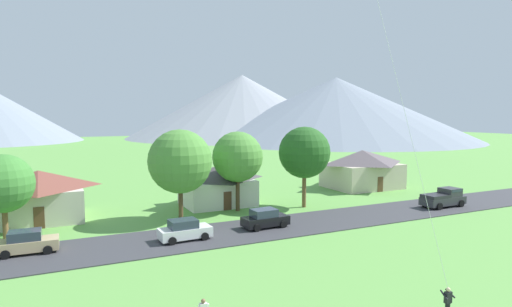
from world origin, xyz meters
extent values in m
cube|color=#38383D|center=(0.00, 27.95, 0.04)|extent=(160.00, 7.30, 0.08)
cone|color=#8E939E|center=(62.57, 165.28, 13.47)|extent=(98.72, 98.72, 26.95)
cone|color=gray|center=(87.69, 132.23, 12.18)|extent=(107.20, 107.20, 24.36)
cube|color=silver|center=(3.71, 39.40, 1.44)|extent=(7.55, 6.10, 2.88)
pyramid|color=#474247|center=(3.71, 39.40, 3.68)|extent=(8.16, 6.58, 1.59)
cube|color=brown|center=(3.71, 36.33, 1.00)|extent=(0.90, 0.06, 2.00)
cube|color=beige|center=(-14.31, 40.27, 1.57)|extent=(7.65, 7.18, 3.13)
pyramid|color=brown|center=(-14.31, 40.27, 3.99)|extent=(8.27, 7.75, 1.72)
cube|color=brown|center=(-14.31, 36.66, 1.00)|extent=(0.90, 0.06, 2.00)
cube|color=beige|center=(25.91, 41.33, 1.69)|extent=(9.33, 7.43, 3.39)
pyramid|color=#564C51|center=(25.91, 41.33, 4.32)|extent=(10.07, 8.02, 1.86)
cube|color=brown|center=(25.91, 37.60, 1.00)|extent=(0.90, 0.06, 2.00)
cylinder|color=brown|center=(-16.75, 34.48, 1.41)|extent=(0.44, 0.44, 2.81)
sphere|color=#3D7F33|center=(-16.75, 34.48, 4.62)|extent=(4.81, 4.81, 4.81)
cylinder|color=#4C3823|center=(-2.02, 34.18, 1.72)|extent=(0.44, 0.44, 3.45)
sphere|color=#4C8938|center=(-2.02, 34.18, 5.75)|extent=(6.14, 6.14, 6.14)
cylinder|color=brown|center=(11.89, 34.08, 1.98)|extent=(0.44, 0.44, 3.95)
sphere|color=#23561E|center=(11.89, 34.08, 6.07)|extent=(5.65, 5.65, 5.65)
cylinder|color=#4C3823|center=(4.58, 35.62, 1.88)|extent=(0.44, 0.44, 3.76)
sphere|color=#4C8938|center=(4.58, 35.62, 5.77)|extent=(5.35, 5.35, 5.35)
cube|color=black|center=(4.06, 28.10, 0.68)|extent=(4.28, 1.99, 0.80)
cube|color=#2D3847|center=(3.91, 28.09, 1.42)|extent=(2.27, 1.68, 0.68)
cylinder|color=black|center=(5.36, 29.08, 0.40)|extent=(0.65, 0.27, 0.64)
cylinder|color=black|center=(5.45, 27.24, 0.40)|extent=(0.65, 0.27, 0.64)
cylinder|color=black|center=(2.67, 28.95, 0.40)|extent=(0.65, 0.27, 0.64)
cylinder|color=black|center=(2.75, 27.12, 0.40)|extent=(0.65, 0.27, 0.64)
cube|color=white|center=(-3.56, 27.52, 0.68)|extent=(4.27, 1.98, 0.80)
cube|color=#2D3847|center=(-3.71, 27.51, 1.42)|extent=(2.27, 1.68, 0.68)
cylinder|color=black|center=(-2.26, 28.50, 0.40)|extent=(0.65, 0.27, 0.64)
cylinder|color=black|center=(-2.18, 26.66, 0.40)|extent=(0.65, 0.27, 0.64)
cylinder|color=black|center=(-4.95, 28.38, 0.40)|extent=(0.65, 0.27, 0.64)
cylinder|color=black|center=(-4.87, 26.54, 0.40)|extent=(0.65, 0.27, 0.64)
cube|color=tan|center=(-14.95, 29.29, 0.68)|extent=(4.26, 1.95, 0.80)
cube|color=#2D3847|center=(-15.10, 29.30, 1.42)|extent=(2.26, 1.66, 0.68)
cylinder|color=black|center=(-13.57, 30.16, 0.40)|extent=(0.65, 0.26, 0.64)
cylinder|color=black|center=(-13.63, 28.33, 0.40)|extent=(0.65, 0.26, 0.64)
cylinder|color=black|center=(-16.27, 30.26, 0.40)|extent=(0.65, 0.26, 0.64)
cylinder|color=black|center=(-16.33, 28.42, 0.40)|extent=(0.65, 0.26, 0.64)
cube|color=#333338|center=(25.61, 27.33, 0.75)|extent=(5.23, 2.09, 0.84)
cube|color=#333338|center=(26.71, 27.35, 1.62)|extent=(1.93, 1.87, 0.90)
cube|color=#2D3847|center=(26.71, 27.35, 1.89)|extent=(1.65, 1.91, 0.28)
cube|color=#28282C|center=(24.46, 27.31, 1.35)|extent=(2.73, 2.01, 0.36)
cylinder|color=black|center=(27.29, 28.38, 0.46)|extent=(0.76, 0.29, 0.76)
cylinder|color=black|center=(27.32, 26.34, 0.46)|extent=(0.76, 0.29, 0.76)
cylinder|color=black|center=(23.89, 28.32, 0.46)|extent=(0.76, 0.29, 0.76)
cylinder|color=black|center=(23.92, 26.28, 0.46)|extent=(0.76, 0.29, 0.76)
cube|color=black|center=(4.40, 8.70, 1.17)|extent=(0.36, 0.22, 0.58)
sphere|color=beige|center=(4.40, 8.70, 1.57)|extent=(0.21, 0.21, 0.21)
cylinder|color=black|center=(4.18, 8.76, 1.31)|extent=(0.18, 0.55, 0.37)
cylinder|color=black|center=(4.62, 8.76, 1.31)|extent=(0.18, 0.55, 0.37)
cylinder|color=silver|center=(3.94, 11.37, 9.97)|extent=(0.94, 5.37, 16.85)
sphere|color=brown|center=(-7.02, 12.75, 1.57)|extent=(0.21, 0.21, 0.21)
camera|label=1|loc=(-13.19, -5.73, 10.29)|focal=30.16mm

